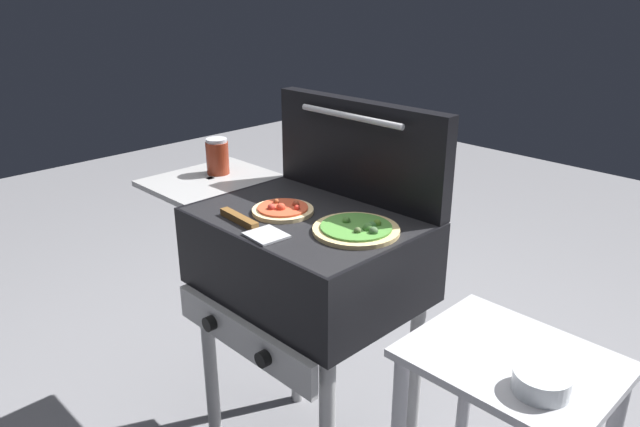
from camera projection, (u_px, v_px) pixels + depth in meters
The scene contains 7 objects.
grill at pixel (304, 260), 1.77m from camera, with size 0.96×0.53×0.90m.
grill_lid_open at pixel (359, 150), 1.79m from camera, with size 0.63×0.09×0.30m.
pizza_pepperoni at pixel (283, 210), 1.73m from camera, with size 0.18×0.18×0.04m.
pizza_veggie at pixel (357, 229), 1.59m from camera, with size 0.23×0.23×0.04m.
sauce_jar at pixel (217, 156), 2.06m from camera, with size 0.08×0.08×0.12m.
spatula at pixel (250, 225), 1.62m from camera, with size 0.26×0.10×0.02m.
topping_bowl_near at pixel (541, 382), 1.21m from camera, with size 0.12×0.12×0.04m.
Camera 1 is at (1.16, -1.09, 1.53)m, focal length 33.71 mm.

